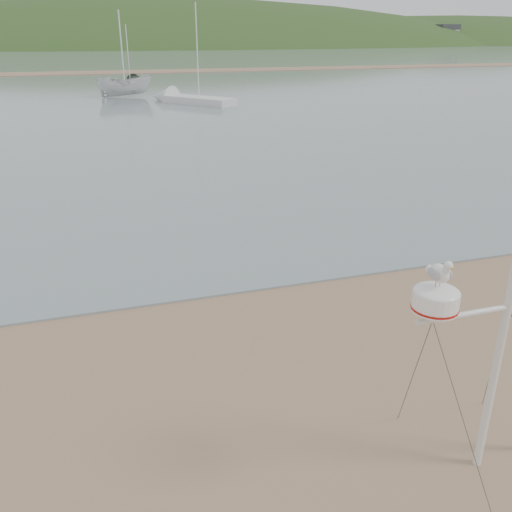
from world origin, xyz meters
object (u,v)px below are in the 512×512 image
object	(u,v)px
boat_white	(123,68)
sailboat_white_near	(179,99)
sailboat_dark_mid	(133,81)
mast_rig	(490,392)

from	to	relation	value
boat_white	sailboat_white_near	xyz separation A→B (m)	(3.34, -4.98, -1.89)
sailboat_dark_mid	sailboat_white_near	bearing A→B (deg)	-84.33
mast_rig	boat_white	world-z (taller)	mast_rig
sailboat_dark_mid	boat_white	bearing A→B (deg)	-98.57
sailboat_white_near	mast_rig	bearing A→B (deg)	-94.88
mast_rig	boat_white	bearing A→B (deg)	90.28
mast_rig	sailboat_white_near	bearing A→B (deg)	85.12
boat_white	sailboat_dark_mid	distance (m)	11.65
boat_white	sailboat_dark_mid	xyz separation A→B (m)	(1.71, 11.36, -1.89)
mast_rig	sailboat_dark_mid	distance (m)	53.03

